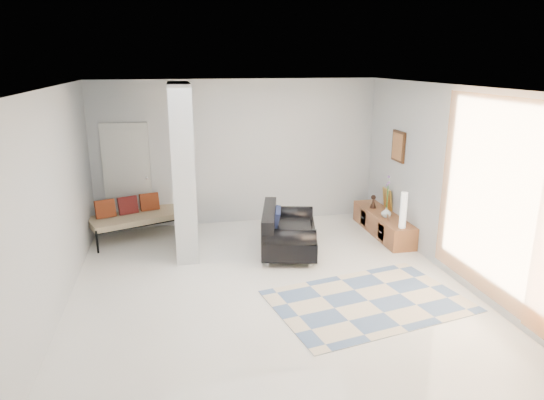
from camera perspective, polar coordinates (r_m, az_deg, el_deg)
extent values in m
plane|color=silver|center=(7.09, -0.43, -10.07)|extent=(6.00, 6.00, 0.00)
plane|color=white|center=(6.37, -0.48, 13.15)|extent=(6.00, 6.00, 0.00)
plane|color=#B7BABC|center=(9.48, -4.03, 5.56)|extent=(6.00, 0.00, 6.00)
plane|color=#B7BABC|center=(3.88, 8.44, -10.55)|extent=(6.00, 0.00, 6.00)
plane|color=#B7BABC|center=(6.65, -24.38, -0.44)|extent=(0.00, 6.00, 6.00)
plane|color=#B7BABC|center=(7.61, 20.31, 1.96)|extent=(0.00, 6.00, 6.00)
cube|color=#B0B5B7|center=(8.03, -10.46, 3.41)|extent=(0.35, 1.20, 2.80)
cube|color=silver|center=(9.48, -16.64, 2.57)|extent=(0.85, 0.06, 2.04)
plane|color=#FF9343|center=(6.64, 24.91, -0.08)|extent=(0.00, 2.55, 2.55)
cube|color=#3D2210|center=(9.00, 14.66, 6.13)|extent=(0.04, 0.45, 0.55)
cube|color=brown|center=(9.26, 12.92, -2.75)|extent=(0.45, 1.87, 0.40)
cube|color=#3D2210|center=(8.82, 12.75, -3.70)|extent=(0.02, 0.25, 0.28)
cube|color=#3D2210|center=(9.54, 10.72, -2.06)|extent=(0.02, 0.25, 0.28)
cube|color=gold|center=(9.45, 13.42, 0.13)|extent=(0.09, 0.32, 0.40)
cube|color=silver|center=(8.79, 13.54, -2.04)|extent=(0.04, 0.10, 0.12)
cylinder|color=silver|center=(7.71, -0.49, -7.44)|extent=(0.05, 0.05, 0.10)
cylinder|color=silver|center=(8.83, -0.17, -4.29)|extent=(0.05, 0.05, 0.10)
cylinder|color=silver|center=(7.71, 4.56, -7.48)|extent=(0.05, 0.05, 0.10)
cylinder|color=silver|center=(8.84, 4.21, -4.33)|extent=(0.05, 0.05, 0.10)
cube|color=black|center=(8.19, 2.04, -4.48)|extent=(1.19, 1.62, 0.30)
cube|color=black|center=(8.08, -0.33, -2.27)|extent=(0.54, 1.46, 0.36)
cylinder|color=black|center=(7.54, 2.07, -4.47)|extent=(0.87, 0.47, 0.28)
cylinder|color=black|center=(8.69, 2.05, -1.65)|extent=(0.87, 0.47, 0.28)
cube|color=black|center=(8.07, 0.53, -2.14)|extent=(0.26, 0.55, 0.31)
cylinder|color=black|center=(8.67, -19.88, -4.65)|extent=(0.04, 0.04, 0.40)
cylinder|color=black|center=(9.16, -9.43, -2.77)|extent=(0.04, 0.04, 0.40)
cylinder|color=black|center=(9.32, -20.93, -3.31)|extent=(0.04, 0.04, 0.40)
cylinder|color=black|center=(9.78, -11.12, -1.63)|extent=(0.04, 0.04, 0.40)
cube|color=beige|center=(9.14, -15.31, -1.99)|extent=(1.88, 1.31, 0.12)
cube|color=maroon|center=(9.07, -19.03, -0.98)|extent=(0.38, 0.28, 0.33)
cube|color=maroon|center=(9.17, -16.60, -0.59)|extent=(0.38, 0.28, 0.33)
cube|color=maroon|center=(9.29, -14.23, -0.20)|extent=(0.38, 0.28, 0.33)
cube|color=beige|center=(6.80, 11.26, -11.57)|extent=(2.81, 2.15, 0.01)
cylinder|color=white|center=(8.43, 15.20, -1.16)|extent=(0.11, 0.11, 0.62)
imported|color=silver|center=(8.97, 13.29, -1.43)|extent=(0.19, 0.19, 0.18)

